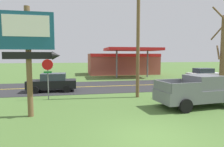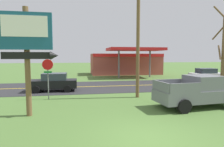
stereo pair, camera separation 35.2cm
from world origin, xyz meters
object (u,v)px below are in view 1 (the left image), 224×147
(stop_sign, at_px, (48,72))
(utility_pole, at_px, (138,32))
(car_white_near_lane, at_px, (204,74))
(bare_tree, at_px, (223,53))
(pickup_grey_parked_on_lawn, at_px, (198,91))
(motel_sign, at_px, (29,43))
(gas_station, at_px, (123,63))
(car_black_far_lane, at_px, (53,82))

(stop_sign, distance_m, utility_pole, 7.29)
(car_white_near_lane, bearing_deg, bare_tree, -119.80)
(bare_tree, height_order, pickup_grey_parked_on_lawn, bare_tree)
(motel_sign, xyz_separation_m, pickup_grey_parked_on_lawn, (9.82, 0.21, -2.84))
(utility_pole, relative_size, gas_station, 0.79)
(utility_pole, relative_size, car_black_far_lane, 2.24)
(pickup_grey_parked_on_lawn, distance_m, car_black_far_lane, 11.91)
(motel_sign, bearing_deg, pickup_grey_parked_on_lawn, 1.23)
(utility_pole, height_order, pickup_grey_parked_on_lawn, utility_pole)
(car_black_far_lane, bearing_deg, gas_station, 55.84)
(pickup_grey_parked_on_lawn, bearing_deg, motel_sign, -178.77)
(stop_sign, bearing_deg, utility_pole, -3.92)
(utility_pole, xyz_separation_m, gas_station, (3.82, 19.26, -3.05))
(bare_tree, height_order, car_black_far_lane, bare_tree)
(utility_pole, distance_m, gas_station, 19.87)
(utility_pole, bearing_deg, bare_tree, -9.19)
(pickup_grey_parked_on_lawn, relative_size, car_black_far_lane, 1.28)
(bare_tree, relative_size, gas_station, 0.57)
(motel_sign, relative_size, car_white_near_lane, 1.35)
(utility_pole, xyz_separation_m, car_white_near_lane, (11.59, 7.77, -4.16))
(stop_sign, xyz_separation_m, car_white_near_lane, (18.24, 7.31, -1.20))
(utility_pole, bearing_deg, car_black_far_lane, 150.61)
(car_black_far_lane, bearing_deg, motel_sign, -92.27)
(utility_pole, distance_m, car_white_near_lane, 14.56)
(bare_tree, bearing_deg, pickup_grey_parked_on_lawn, -147.84)
(pickup_grey_parked_on_lawn, bearing_deg, stop_sign, 157.96)
(bare_tree, bearing_deg, car_white_near_lane, 60.20)
(motel_sign, relative_size, car_black_far_lane, 1.35)
(stop_sign, xyz_separation_m, gas_station, (10.46, 18.80, -0.08))
(pickup_grey_parked_on_lawn, height_order, car_white_near_lane, pickup_grey_parked_on_lawn)
(stop_sign, xyz_separation_m, bare_tree, (13.18, -1.51, 1.35))
(motel_sign, relative_size, stop_sign, 1.92)
(bare_tree, height_order, gas_station, bare_tree)
(pickup_grey_parked_on_lawn, xyz_separation_m, car_white_near_lane, (8.76, 11.15, -0.13))
(utility_pole, distance_m, pickup_grey_parked_on_lawn, 5.98)
(motel_sign, height_order, car_black_far_lane, motel_sign)
(stop_sign, distance_m, car_white_near_lane, 19.68)
(car_white_near_lane, bearing_deg, motel_sign, -148.54)
(utility_pole, height_order, car_black_far_lane, utility_pole)
(gas_station, bearing_deg, motel_sign, -115.30)
(motel_sign, xyz_separation_m, gas_station, (10.80, 22.85, -1.86))
(car_black_far_lane, bearing_deg, stop_sign, -89.25)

